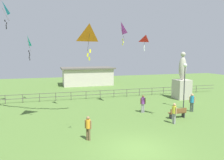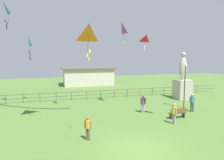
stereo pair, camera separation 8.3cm
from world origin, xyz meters
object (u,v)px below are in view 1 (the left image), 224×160
(lamppost, at_px, (185,76))
(person_1, at_px, (174,112))
(kite_5, at_px, (146,39))
(statue_monument, at_px, (182,84))
(kite_6, at_px, (27,42))
(person_2, at_px, (192,101))
(kite_7, at_px, (90,34))
(person_0, at_px, (88,127))
(kite_4, at_px, (2,9))
(kite_2, at_px, (121,28))
(park_bench, at_px, (178,113))
(person_4, at_px, (143,103))

(lamppost, height_order, person_1, lamppost)
(person_1, height_order, kite_5, kite_5)
(statue_monument, relative_size, kite_5, 3.22)
(kite_5, xyz_separation_m, kite_6, (-12.50, 2.52, -0.36))
(statue_monument, xyz_separation_m, kite_5, (-4.67, 0.32, 5.16))
(lamppost, xyz_separation_m, person_2, (-0.05, -1.29, -2.24))
(kite_6, relative_size, kite_7, 1.31)
(person_0, bearing_deg, kite_4, 122.01)
(person_0, height_order, kite_2, kite_2)
(kite_7, bearing_deg, person_0, 106.60)
(person_1, height_order, kite_2, kite_2)
(lamppost, distance_m, person_0, 11.71)
(kite_6, bearing_deg, park_bench, -37.61)
(statue_monument, relative_size, person_1, 3.51)
(person_2, relative_size, kite_7, 0.83)
(person_0, xyz_separation_m, kite_4, (-6.19, 9.91, 8.61))
(kite_7, bearing_deg, person_4, 41.03)
(kite_4, bearing_deg, person_1, -33.99)
(park_bench, bearing_deg, kite_2, 123.00)
(person_1, distance_m, kite_5, 10.11)
(person_2, distance_m, kite_6, 17.59)
(person_1, distance_m, kite_7, 8.72)
(statue_monument, relative_size, person_0, 3.70)
(statue_monument, distance_m, kite_6, 18.06)
(person_1, relative_size, kite_2, 0.71)
(statue_monument, distance_m, kite_4, 20.56)
(lamppost, relative_size, kite_5, 2.55)
(person_4, bearing_deg, person_1, -74.54)
(statue_monument, bearing_deg, person_4, -149.06)
(lamppost, distance_m, kite_5, 6.02)
(statue_monument, xyz_separation_m, person_1, (-6.08, -7.68, -0.87))
(park_bench, height_order, kite_5, kite_5)
(person_2, xyz_separation_m, kite_5, (-2.12, 5.49, 5.98))
(lamppost, relative_size, kite_7, 2.19)
(park_bench, height_order, kite_7, kite_7)
(lamppost, xyz_separation_m, person_1, (-3.58, -3.79, -2.29))
(kite_6, bearing_deg, person_1, -43.46)
(kite_4, xyz_separation_m, kite_5, (14.36, -0.74, -2.53))
(kite_7, bearing_deg, kite_5, 49.64)
(kite_2, bearing_deg, kite_6, 153.90)
(person_0, height_order, person_4, person_4)
(kite_5, relative_size, kite_7, 0.86)
(statue_monument, relative_size, person_2, 3.32)
(person_0, relative_size, kite_5, 0.87)
(person_2, bearing_deg, person_0, -160.34)
(person_1, height_order, kite_4, kite_4)
(person_4, xyz_separation_m, kite_5, (2.37, 4.53, 6.02))
(lamppost, bearing_deg, person_2, -92.14)
(park_bench, xyz_separation_m, kite_4, (-14.04, 7.60, 9.01))
(person_2, bearing_deg, statue_monument, 63.72)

